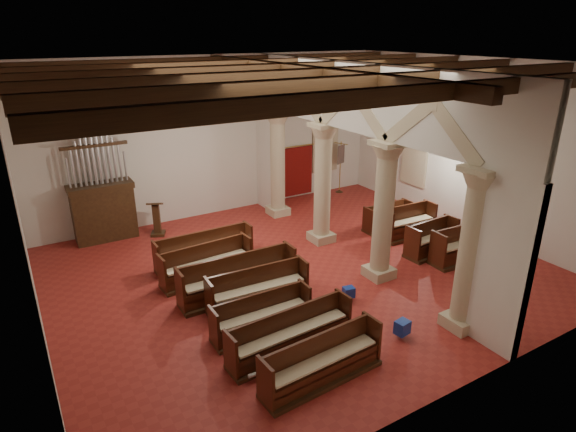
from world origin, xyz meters
The scene contains 31 objects.
floor centered at (0.00, 0.00, 0.00)m, with size 14.00×14.00×0.00m, color maroon.
ceiling centered at (0.00, 0.00, 6.00)m, with size 14.00×14.00×0.00m, color black.
wall_back centered at (0.00, 6.00, 3.00)m, with size 14.00×0.02×6.00m, color beige.
wall_front centered at (0.00, -6.00, 3.00)m, with size 14.00×0.02×6.00m, color beige.
wall_left centered at (-7.00, 0.00, 3.00)m, with size 0.02×12.00×6.00m, color beige.
wall_right centered at (7.00, 0.00, 3.00)m, with size 0.02×12.00×6.00m, color beige.
ceiling_beams centered at (0.00, 0.00, 5.82)m, with size 13.80×11.80×0.30m, color #3E2813, non-canonical shape.
arcade centered at (1.80, 0.00, 3.56)m, with size 0.90×11.90×6.00m.
window_right_a centered at (6.98, -1.50, 2.20)m, with size 0.03×1.00×2.20m, color #357761.
window_right_b centered at (6.98, 2.50, 2.20)m, with size 0.03×1.00×2.20m, color #357761.
window_back centered at (5.00, 5.98, 2.20)m, with size 1.00×0.03×2.20m, color #357761.
pipe_organ centered at (-4.50, 5.50, 1.37)m, with size 2.10×0.85×4.40m.
lectern centered at (-2.89, 4.88, 0.54)m, with size 0.65×0.69×1.30m.
dossal_curtain centered at (3.50, 5.92, 1.17)m, with size 1.80×0.07×2.17m.
processional_banner centered at (5.54, 5.49, 0.79)m, with size 0.50×0.64×2.31m.
hymnal_box_a centered at (0.27, -4.08, 0.27)m, with size 0.33×0.27×0.33m, color navy.
hymnal_box_b centered at (0.21, -2.11, 0.25)m, with size 0.29×0.24×0.29m, color navy.
hymnal_box_c centered at (-1.46, -1.16, 0.25)m, with size 0.29×0.24×0.29m, color navy.
tube_heater_a centered at (-3.13, -3.67, 0.16)m, with size 0.09×0.09×0.86m, color white.
tube_heater_b centered at (-3.24, -2.95, 0.16)m, with size 0.10×0.10×0.97m, color white.
nave_pew_0 centered at (-2.21, -4.36, 0.34)m, with size 2.82×0.85×1.03m.
nave_pew_1 centered at (-2.26, -3.20, 0.33)m, with size 3.11×0.83×1.01m.
nave_pew_2 centered at (-2.48, -2.21, 0.33)m, with size 2.49×0.68×0.98m.
nave_pew_3 centered at (-2.01, -1.14, 0.36)m, with size 2.75×0.86×1.08m.
nave_pew_4 centered at (-2.21, -0.36, 0.38)m, with size 3.32×0.81×1.15m.
nave_pew_5 centered at (-2.61, 0.96, 0.35)m, with size 2.76×0.87×1.07m.
nave_pew_6 centered at (-2.29, 1.91, 0.34)m, with size 3.07×0.70×1.04m.
aisle_pew_0 centered at (4.69, -2.03, 0.38)m, with size 2.15×0.86×1.14m.
aisle_pew_1 centered at (4.28, -1.18, 0.38)m, with size 1.93×0.84×1.11m.
aisle_pew_2 centered at (4.62, 0.23, 0.39)m, with size 2.02×0.85×1.14m.
aisle_pew_3 centered at (4.48, 1.14, 0.32)m, with size 1.90×0.65×0.96m.
Camera 1 is at (-6.97, -10.96, 6.82)m, focal length 30.00 mm.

